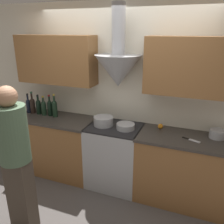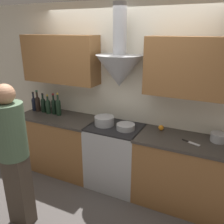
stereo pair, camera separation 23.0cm
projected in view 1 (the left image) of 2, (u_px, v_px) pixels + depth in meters
The scene contains 17 objects.
ground_plane at pixel (106, 197), 3.33m from camera, with size 12.00×12.00×0.00m, color #4C4744.
wall_back at pixel (121, 85), 3.38m from camera, with size 8.40×0.63×2.60m.
counter_left at pixel (57, 145), 3.81m from camera, with size 1.25×0.62×0.93m.
counter_right at pixel (182, 169), 3.14m from camera, with size 1.20×0.62×0.93m.
stove_range at pixel (115, 156), 3.47m from camera, with size 0.74×0.60×0.93m.
wine_bottle_0 at pixel (28, 105), 3.85m from camera, with size 0.07×0.07×0.31m.
wine_bottle_1 at pixel (33, 105), 3.81m from camera, with size 0.08×0.08×0.36m.
wine_bottle_2 at pixel (38, 106), 3.78m from camera, with size 0.08×0.08×0.32m.
wine_bottle_3 at pixel (44, 107), 3.73m from camera, with size 0.08×0.08×0.31m.
wine_bottle_4 at pixel (50, 107), 3.71m from camera, with size 0.08×0.08×0.34m.
wine_bottle_5 at pixel (55, 108), 3.66m from camera, with size 0.08×0.08×0.36m.
stock_pot at pixel (103, 121), 3.35m from camera, with size 0.28×0.28×0.13m.
mixing_bowl at pixel (126, 126), 3.23m from camera, with size 0.25×0.25×0.08m.
orange_fruit at pixel (160, 126), 3.24m from camera, with size 0.07×0.07×0.07m.
saucepan at pixel (217, 134), 2.96m from camera, with size 0.19×0.19×0.11m.
chefs_knife at pixel (191, 140), 2.91m from camera, with size 0.22×0.11×0.01m.
person_foreground_left at pixel (15, 156), 2.52m from camera, with size 0.33×0.33×1.71m.
Camera 1 is at (1.09, -2.52, 2.22)m, focal length 38.00 mm.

